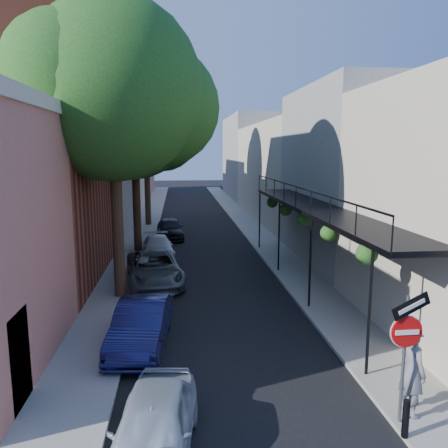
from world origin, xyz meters
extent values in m
cube|color=black|center=(0.00, 30.00, 0.01)|extent=(6.00, 64.00, 0.01)
cube|color=gray|center=(-4.00, 30.00, 0.06)|extent=(2.00, 64.00, 0.12)
cube|color=gray|center=(4.00, 30.00, 0.06)|extent=(2.00, 64.00, 0.12)
cube|color=beige|center=(-5.05, 2.50, 1.20)|extent=(0.10, 1.20, 2.20)
cube|color=gray|center=(-5.02, 14.00, 8.00)|extent=(0.06, 7.00, 4.00)
cube|color=#9A9892|center=(-9.00, 26.00, 4.50)|extent=(8.00, 12.00, 9.00)
cube|color=#BEB19C|center=(-9.00, 40.00, 5.00)|extent=(8.00, 16.00, 10.00)
cube|color=tan|center=(-9.00, 54.00, 4.00)|extent=(8.00, 12.00, 8.00)
cube|color=#9A9892|center=(9.00, 15.00, 4.50)|extent=(8.00, 10.00, 9.00)
cube|color=#BEB19C|center=(9.00, 30.00, 4.00)|extent=(8.00, 20.00, 8.00)
cube|color=#9A9892|center=(9.00, 48.00, 5.00)|extent=(8.00, 16.00, 10.00)
cube|color=black|center=(4.20, 10.00, 3.50)|extent=(2.00, 16.00, 0.15)
cube|color=black|center=(3.25, 10.00, 4.38)|extent=(0.05, 16.00, 0.05)
cylinder|color=black|center=(3.30, 3.00, 1.81)|extent=(0.08, 0.08, 3.40)
cylinder|color=black|center=(3.30, 18.00, 1.81)|extent=(0.08, 0.08, 3.40)
sphere|color=#1F4A15|center=(3.60, 4.00, 3.05)|extent=(0.60, 0.60, 0.60)
sphere|color=#1F4A15|center=(3.60, 10.00, 3.05)|extent=(0.60, 0.60, 0.60)
sphere|color=#1F4A15|center=(3.60, 16.00, 3.05)|extent=(0.60, 0.60, 0.60)
cylinder|color=#595B60|center=(3.15, 1.00, 1.45)|extent=(0.07, 0.07, 2.90)
cylinder|color=red|center=(3.15, 0.96, 2.15)|extent=(0.66, 0.04, 0.66)
cube|color=white|center=(3.15, 0.93, 2.15)|extent=(0.50, 0.02, 0.10)
cylinder|color=white|center=(3.15, 0.98, 2.15)|extent=(0.70, 0.02, 0.70)
cube|color=black|center=(3.20, 0.95, 2.70)|extent=(0.89, 0.15, 0.58)
cube|color=white|center=(3.20, 0.92, 2.70)|extent=(0.60, 0.10, 0.31)
cylinder|color=black|center=(3.00, 0.50, 0.52)|extent=(0.14, 0.14, 0.80)
cylinder|color=#352415|center=(-3.80, 10.00, 3.50)|extent=(0.44, 0.44, 7.00)
sphere|color=#1F4A15|center=(-3.80, 10.00, 8.02)|extent=(6.80, 6.80, 6.80)
sphere|color=#1F4A15|center=(-2.10, 11.02, 7.52)|extent=(4.76, 4.76, 4.76)
cylinder|color=#352415|center=(-3.80, 18.00, 3.15)|extent=(0.44, 0.44, 6.30)
sphere|color=#1F4A15|center=(-3.80, 18.00, 7.20)|extent=(6.00, 6.00, 6.00)
sphere|color=#1F4A15|center=(-2.30, 18.90, 6.70)|extent=(4.20, 4.20, 4.20)
cylinder|color=#352415|center=(-3.80, 27.00, 3.67)|extent=(0.44, 0.44, 7.35)
sphere|color=#1F4A15|center=(-3.80, 27.00, 8.40)|extent=(7.00, 7.00, 7.00)
sphere|color=#1F4A15|center=(-2.05, 28.05, 7.90)|extent=(4.90, 4.90, 4.90)
imported|color=#A9B3BB|center=(-1.98, 0.54, 0.64)|extent=(1.92, 3.90, 1.28)
imported|color=#171848|center=(-2.60, 5.50, 0.68)|extent=(1.83, 4.24, 1.36)
imported|color=#54585B|center=(-2.54, 11.77, 0.69)|extent=(2.92, 5.22, 1.38)
imported|color=white|center=(-2.60, 16.54, 0.58)|extent=(2.03, 4.14, 1.16)
imported|color=black|center=(-2.04, 21.81, 0.68)|extent=(2.00, 4.14, 1.36)
imported|color=slate|center=(3.52, 1.26, 1.11)|extent=(0.59, 0.79, 1.98)
camera|label=1|loc=(-1.44, -7.01, 5.80)|focal=35.00mm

